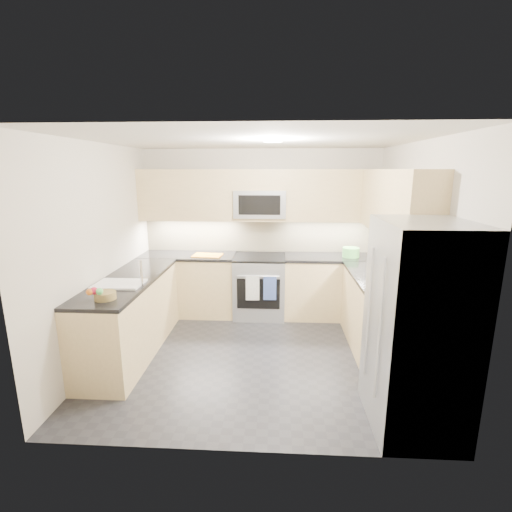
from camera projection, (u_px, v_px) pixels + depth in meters
name	position (u px, v px, depth m)	size (l,w,h in m)	color
floor	(254.00, 354.00, 4.51)	(3.60, 3.20, 0.00)	#26262C
ceiling	(254.00, 140.00, 3.94)	(3.60, 3.20, 0.02)	beige
wall_back	(261.00, 232.00, 5.78)	(3.60, 0.02, 2.50)	beige
wall_front	(241.00, 304.00, 2.67)	(3.60, 0.02, 2.50)	beige
wall_left	(101.00, 252.00, 4.33)	(0.02, 3.20, 2.50)	beige
wall_right	(415.00, 257.00, 4.13)	(0.02, 3.20, 2.50)	beige
base_cab_back_left	(189.00, 285.00, 5.74)	(1.42, 0.60, 0.90)	#DDC085
base_cab_back_right	(331.00, 288.00, 5.61)	(1.42, 0.60, 0.90)	#DDC085
base_cab_right	(379.00, 318.00, 4.47)	(0.60, 1.70, 0.90)	#DDC085
base_cab_peninsula	(131.00, 317.00, 4.49)	(0.60, 2.00, 0.90)	#DDC085
countertop_back_left	(188.00, 256.00, 5.63)	(1.42, 0.63, 0.04)	black
countertop_back_right	(333.00, 257.00, 5.51)	(1.42, 0.63, 0.04)	black
countertop_right	(382.00, 280.00, 4.37)	(0.63, 1.70, 0.04)	black
countertop_peninsula	(128.00, 280.00, 4.39)	(0.63, 2.00, 0.04)	black
upper_cab_back	(260.00, 195.00, 5.48)	(3.60, 0.35, 0.75)	#DDC085
upper_cab_right	(396.00, 202.00, 4.28)	(0.35, 1.95, 0.75)	#DDC085
backsplash_back	(261.00, 235.00, 5.79)	(3.60, 0.01, 0.51)	#C7B78F
backsplash_right	(401.00, 253.00, 4.58)	(0.01, 2.30, 0.51)	#C7B78F
gas_range	(259.00, 287.00, 5.65)	(0.76, 0.65, 0.91)	#9A9DA1
range_cooktop	(260.00, 257.00, 5.54)	(0.76, 0.65, 0.03)	black
oven_door_glass	(258.00, 294.00, 5.33)	(0.62, 0.02, 0.45)	black
oven_handle	(258.00, 276.00, 5.25)	(0.02, 0.02, 0.60)	#B2B5BA
microwave	(260.00, 204.00, 5.49)	(0.76, 0.40, 0.40)	gray
microwave_door	(259.00, 205.00, 5.29)	(0.60, 0.01, 0.28)	black
refrigerator	(418.00, 328.00, 3.11)	(0.70, 0.90, 1.80)	#9DA0A5
fridge_handle_left	(379.00, 330.00, 2.94)	(0.02, 0.02, 1.20)	#B2B5BA
fridge_handle_right	(369.00, 313.00, 3.29)	(0.02, 0.02, 1.20)	#B2B5BA
sink_basin	(120.00, 290.00, 4.15)	(0.52, 0.38, 0.16)	white
faucet	(141.00, 273.00, 4.09)	(0.03, 0.03, 0.28)	silver
utensil_bowl	(351.00, 252.00, 5.44)	(0.24, 0.24, 0.14)	#55AF4B
cutting_board	(208.00, 255.00, 5.53)	(0.42, 0.30, 0.01)	orange
fruit_basket	(105.00, 296.00, 3.67)	(0.21, 0.21, 0.08)	olive
fruit_apple	(94.00, 291.00, 3.57)	(0.07, 0.07, 0.07)	red
fruit_pear	(99.00, 291.00, 3.56)	(0.07, 0.07, 0.07)	#54C45B
dish_towel_check	(253.00, 288.00, 5.27)	(0.19, 0.02, 0.36)	white
dish_towel_blue	(270.00, 288.00, 5.26)	(0.18, 0.02, 0.35)	#364C94
fruit_orange	(90.00, 292.00, 3.54)	(0.07, 0.07, 0.07)	#CB6016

